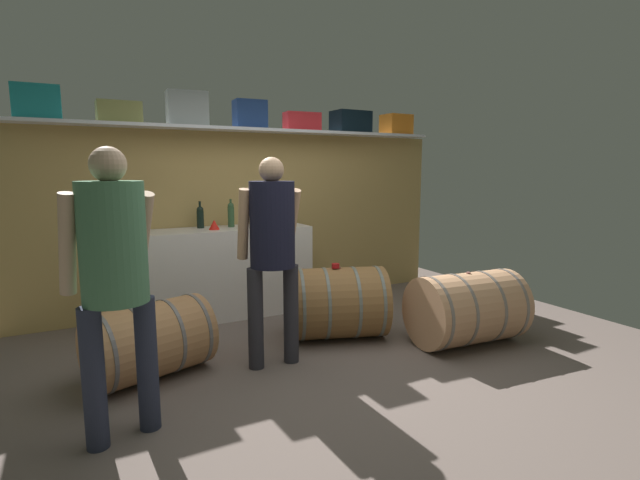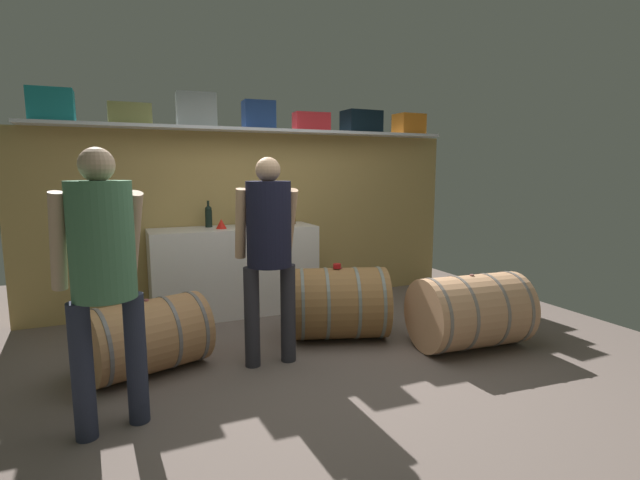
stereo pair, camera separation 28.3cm
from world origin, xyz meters
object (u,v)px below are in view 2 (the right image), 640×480
Objects in this scene: tasting_cup at (337,266)px; wine_barrel_flank at (470,311)px; toolcase_teal at (51,105)px; toolcase_orange at (409,124)px; visitor_tasting at (103,262)px; red_funnel at (221,224)px; winemaker_pouring at (269,240)px; toolcase_olive at (130,114)px; toolcase_red at (311,122)px; toolcase_black at (361,122)px; wine_bottle_green at (239,214)px; toolcase_navy at (259,115)px; wine_barrel_near at (340,303)px; work_cabinet at (235,270)px; wine_glass at (281,219)px; toolcase_grey at (196,110)px; wine_bottle_amber at (292,212)px; wine_bottle_dark at (209,216)px; wine_barrel_far at (148,336)px.

wine_barrel_flank is at bearing -34.43° from tasting_cup.
wine_barrel_flank is at bearing -31.37° from toolcase_teal.
visitor_tasting is at bearing -149.76° from toolcase_orange.
toolcase_teal is 3.93m from toolcase_orange.
tasting_cup is at bearing 150.14° from wine_barrel_flank.
red_funnel reaches higher than wine_barrel_flank.
toolcase_olive is at bearing 121.67° from winemaker_pouring.
toolcase_red is 3.29m from visitor_tasting.
toolcase_black is 0.68m from toolcase_orange.
wine_bottle_green is 2.72× the size of red_funnel.
toolcase_navy is 4.69× the size of tasting_cup.
wine_bottle_green is (-1.54, -0.10, -1.04)m from toolcase_black.
wine_barrel_near is at bearing -72.22° from toolcase_navy.
wine_glass is (0.46, -0.19, 0.56)m from work_cabinet.
toolcase_orange reaches higher than wine_barrel_near.
toolcase_olive reaches higher than tasting_cup.
visitor_tasting reaches higher than wine_barrel_flank.
toolcase_navy reaches higher than toolcase_black.
winemaker_pouring is at bearing 172.53° from wine_barrel_flank.
toolcase_orange is 0.20× the size of work_cabinet.
toolcase_grey is 1.49m from wine_bottle_amber.
wine_barrel_flank is at bearing -47.92° from work_cabinet.
wine_bottle_dark is (-0.24, 0.13, 0.59)m from work_cabinet.
wine_glass is (-1.84, -0.38, -1.08)m from toolcase_orange.
toolcase_grey is at bearing 126.50° from tasting_cup.
winemaker_pouring is (1.57, -1.64, -1.13)m from toolcase_teal.
toolcase_grey is at bearing 154.09° from wine_glass.
wine_barrel_near is at bearing -75.75° from wine_glass.
work_cabinet is (-0.35, -0.18, -1.67)m from toolcase_navy.
wine_bottle_dark is at bearing -2.01° from toolcase_teal.
toolcase_teal is 0.67m from toolcase_olive.
wine_barrel_near is 1.07m from winemaker_pouring.
wine_glass reaches higher than wine_barrel_near.
wine_bottle_amber is 4.02× the size of tasting_cup.
toolcase_olive is 1.26m from wine_bottle_dark.
toolcase_red is 0.92× the size of toolcase_black.
work_cabinet reaches higher than wine_barrel_flank.
wine_barrel_near is (2.33, -1.33, -1.80)m from toolcase_teal.
wine_bottle_green is at bearing -156.68° from toolcase_navy.
toolcase_navy is at bearing 26.08° from red_funnel.
toolcase_black reaches higher than wine_barrel_flank.
tasting_cup is at bearing -59.84° from work_cabinet.
wine_bottle_dark is 0.17× the size of visitor_tasting.
toolcase_orange reaches higher than wine_bottle_green.
wine_bottle_dark is at bearing 154.86° from wine_glass.
toolcase_teal is 2.40m from wine_glass.
wine_bottle_amber is (0.69, 0.06, 0.60)m from work_cabinet.
toolcase_navy is 0.34× the size of wine_barrel_far.
toolcase_orange reaches higher than winemaker_pouring.
toolcase_red is at bearing 178.30° from toolcase_orange.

